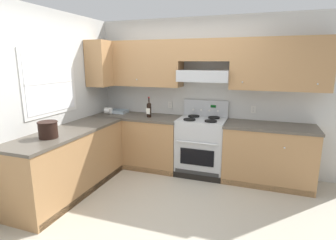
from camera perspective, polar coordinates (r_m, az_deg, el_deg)
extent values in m
plane|color=#B2AA99|center=(3.65, -3.49, -17.90)|extent=(7.04, 7.04, 0.00)
cube|color=silver|center=(4.61, 9.54, 5.24)|extent=(4.68, 0.12, 2.55)
cube|color=#A87A4C|center=(4.72, -5.81, 11.90)|extent=(1.44, 0.34, 0.76)
cube|color=#A87A4C|center=(4.28, 22.72, 10.97)|extent=(1.39, 0.34, 0.76)
cube|color=#A87A4C|center=(4.36, 8.03, 14.56)|extent=(0.80, 0.34, 0.34)
cube|color=#B7BABC|center=(4.33, 7.77, 9.42)|extent=(0.80, 0.46, 0.17)
cube|color=#B7BABC|center=(4.12, 7.10, 8.24)|extent=(0.80, 0.03, 0.04)
sphere|color=silver|center=(4.56, -6.71, 8.59)|extent=(0.02, 0.02, 0.02)
sphere|color=silver|center=(4.11, 15.61, 7.80)|extent=(0.02, 0.02, 0.02)
sphere|color=silver|center=(4.16, 29.37, 6.72)|extent=(0.02, 0.02, 0.02)
cube|color=silver|center=(4.75, 0.47, 3.25)|extent=(0.08, 0.01, 0.12)
cube|color=silver|center=(4.75, 0.45, 3.50)|extent=(0.03, 0.00, 0.03)
cube|color=silver|center=(4.75, 0.45, 2.98)|extent=(0.03, 0.00, 0.03)
cube|color=silver|center=(4.50, 17.79, 2.13)|extent=(0.08, 0.01, 0.12)
cube|color=silver|center=(4.50, 17.80, 2.40)|extent=(0.03, 0.00, 0.03)
cube|color=silver|center=(4.50, 17.76, 1.85)|extent=(0.03, 0.00, 0.03)
cube|color=silver|center=(4.18, -24.14, 3.58)|extent=(0.12, 4.00, 2.55)
cube|color=white|center=(4.11, -23.97, 7.33)|extent=(0.04, 1.00, 0.92)
cube|color=white|center=(4.10, -23.76, 7.34)|extent=(0.01, 0.90, 0.82)
cube|color=white|center=(4.09, -23.73, 7.34)|extent=(0.01, 0.90, 0.02)
cube|color=#A87A4C|center=(4.86, -13.53, 11.64)|extent=(0.34, 0.64, 0.76)
cube|color=#A87A4C|center=(4.81, -6.33, -4.59)|extent=(1.51, 0.61, 0.87)
cube|color=#51493F|center=(4.70, -6.46, 0.72)|extent=(1.53, 0.63, 0.04)
cube|color=#A87A4C|center=(4.37, 20.55, -7.12)|extent=(1.30, 0.61, 0.87)
cube|color=#51493F|center=(4.25, 21.02, -1.32)|extent=(1.33, 0.63, 0.04)
cube|color=black|center=(4.37, 4.78, -11.85)|extent=(3.54, 0.06, 0.09)
sphere|color=silver|center=(4.62, -11.49, -2.36)|extent=(0.03, 0.03, 0.03)
sphere|color=silver|center=(4.01, 23.67, -5.47)|extent=(0.03, 0.03, 0.03)
cube|color=#A87A4C|center=(4.06, -20.20, -8.59)|extent=(0.61, 1.89, 0.87)
cube|color=#51493F|center=(3.93, -20.70, -2.37)|extent=(0.63, 1.91, 0.04)
cube|color=black|center=(4.06, -16.68, -14.39)|extent=(0.06, 1.85, 0.09)
cube|color=#B7BABC|center=(4.45, 7.09, -5.77)|extent=(0.76, 0.58, 0.91)
cube|color=black|center=(4.21, 6.18, -7.94)|extent=(0.53, 0.01, 0.26)
cylinder|color=silver|center=(4.11, 6.19, -4.91)|extent=(0.65, 0.02, 0.02)
cube|color=#333333|center=(4.32, 6.10, -11.48)|extent=(0.70, 0.01, 0.11)
cube|color=#B7BABC|center=(4.33, 7.25, 0.07)|extent=(0.76, 0.58, 0.02)
cube|color=#B7BABC|center=(4.57, 8.03, 2.43)|extent=(0.76, 0.04, 0.29)
cube|color=#053F0C|center=(4.52, 9.66, 2.91)|extent=(0.09, 0.01, 0.04)
cylinder|color=black|center=(4.23, 4.61, 0.10)|extent=(0.19, 0.19, 0.02)
cylinder|color=black|center=(4.23, 4.61, 0.02)|extent=(0.07, 0.07, 0.01)
cylinder|color=black|center=(4.16, 9.13, -0.23)|extent=(0.19, 0.19, 0.02)
cylinder|color=black|center=(4.16, 9.13, -0.31)|extent=(0.07, 0.07, 0.01)
cylinder|color=black|center=(4.50, 5.53, 0.82)|extent=(0.19, 0.19, 0.02)
cylinder|color=black|center=(4.50, 5.53, 0.75)|extent=(0.07, 0.07, 0.01)
cylinder|color=black|center=(4.43, 9.79, 0.52)|extent=(0.19, 0.19, 0.02)
cylinder|color=black|center=(4.43, 9.79, 0.44)|extent=(0.07, 0.07, 0.01)
cylinder|color=white|center=(4.60, 5.42, 2.25)|extent=(0.04, 0.02, 0.04)
cylinder|color=white|center=(4.57, 7.13, 2.13)|extent=(0.04, 0.02, 0.04)
cylinder|color=white|center=(4.54, 8.87, 2.02)|extent=(0.04, 0.02, 0.04)
cylinder|color=white|center=(4.52, 10.62, 1.90)|extent=(0.04, 0.02, 0.04)
cylinder|color=black|center=(4.53, -4.08, 2.03)|extent=(0.08, 0.08, 0.23)
cone|color=black|center=(4.51, -4.10, 3.66)|extent=(0.08, 0.08, 0.04)
cylinder|color=black|center=(4.50, -4.11, 4.43)|extent=(0.03, 0.03, 0.09)
cylinder|color=maroon|center=(4.50, -4.12, 4.85)|extent=(0.03, 0.03, 0.02)
cube|color=silver|center=(4.50, -4.28, 1.89)|extent=(0.07, 0.00, 0.10)
cube|color=#9EADB7|center=(5.00, -10.49, 1.62)|extent=(0.25, 0.18, 0.02)
cube|color=#9EADB7|center=(4.91, -11.12, 1.61)|extent=(0.31, 0.01, 0.06)
cube|color=#9EADB7|center=(5.09, -9.90, 2.05)|extent=(0.31, 0.01, 0.06)
cube|color=#9EADB7|center=(5.07, -11.94, 1.93)|extent=(0.01, 0.20, 0.06)
cube|color=#9EADB7|center=(4.93, -9.02, 1.74)|extent=(0.01, 0.20, 0.06)
cylinder|color=black|center=(3.61, -24.27, -1.93)|extent=(0.23, 0.23, 0.21)
torus|color=black|center=(3.59, -24.42, -0.39)|extent=(0.24, 0.24, 0.01)
cylinder|color=white|center=(4.92, -12.65, 1.96)|extent=(0.12, 0.12, 0.12)
cylinder|color=#9E7A51|center=(4.96, -13.23, 2.00)|extent=(0.01, 0.04, 0.04)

